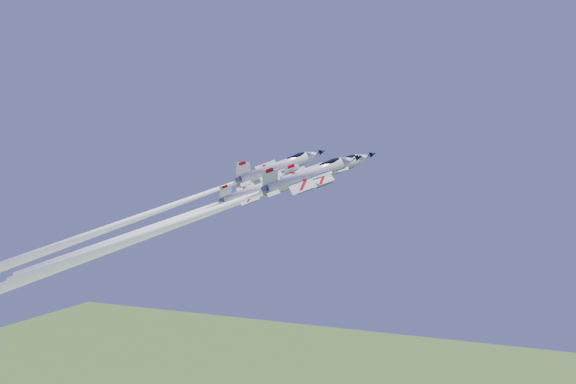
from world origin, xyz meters
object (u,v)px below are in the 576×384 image
at_px(jet_left, 162,209).
at_px(jet_lead, 194,219).
at_px(jet_right, 198,215).
at_px(jet_slot, 164,223).

bearing_deg(jet_left, jet_lead, 32.87).
xyz_separation_m(jet_lead, jet_right, (3.31, -4.18, 1.04)).
xyz_separation_m(jet_right, jet_slot, (-8.70, 3.07, -1.84)).
distance_m(jet_left, jet_slot, 6.90).
height_order(jet_lead, jet_right, jet_lead).
bearing_deg(jet_left, jet_slot, 4.27).
relative_size(jet_right, jet_slot, 1.17).
relative_size(jet_left, jet_slot, 1.34).
xyz_separation_m(jet_lead, jet_left, (-9.46, 4.10, 1.16)).
bearing_deg(jet_slot, jet_left, -175.73).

